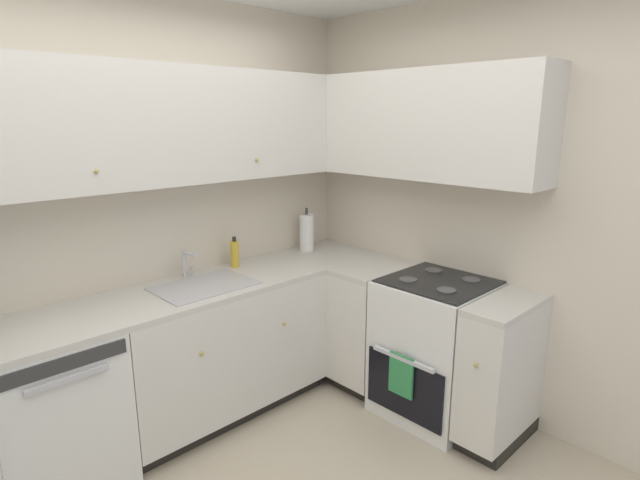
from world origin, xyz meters
TOP-DOWN VIEW (x-y plane):
  - wall_back at (0.00, 1.54)m, footprint 3.51×0.05m
  - wall_right at (1.73, 0.00)m, footprint 0.05×3.12m
  - dishwasher at (-0.55, 1.21)m, footprint 0.60×0.63m
  - lower_cabinets_back at (0.43, 1.21)m, footprint 1.35×0.62m
  - countertop_back at (0.43, 1.21)m, footprint 2.56×0.60m
  - lower_cabinets_right at (1.41, 0.33)m, footprint 0.62×1.26m
  - countertop_right at (1.40, 0.33)m, footprint 0.60×1.26m
  - oven_range at (1.42, 0.24)m, footprint 0.68×0.62m
  - upper_cabinets_back at (0.27, 1.35)m, footprint 2.24×0.34m
  - upper_cabinets_right at (1.54, 0.61)m, footprint 0.32×1.81m
  - sink at (0.34, 1.18)m, footprint 0.58×0.40m
  - faucet at (0.34, 1.39)m, footprint 0.07×0.16m
  - soap_bottle at (0.70, 1.39)m, footprint 0.06×0.06m
  - paper_towel_roll at (1.35, 1.37)m, footprint 0.11×0.11m

SIDE VIEW (x-z plane):
  - dishwasher at x=-0.55m, z-range 0.00..0.85m
  - lower_cabinets_back at x=0.43m, z-range 0.00..0.85m
  - lower_cabinets_right at x=1.41m, z-range 0.00..0.85m
  - oven_range at x=1.42m, z-range -0.07..0.97m
  - sink at x=0.34m, z-range 0.79..0.89m
  - countertop_back at x=0.43m, z-range 0.85..0.88m
  - countertop_right at x=1.40m, z-range 0.85..0.88m
  - soap_bottle at x=0.70m, z-range 0.87..1.08m
  - faucet at x=0.34m, z-range 0.90..1.09m
  - paper_towel_roll at x=1.35m, z-range 0.85..1.19m
  - wall_back at x=0.00m, z-range 0.00..2.59m
  - wall_right at x=1.73m, z-range 0.00..2.59m
  - upper_cabinets_back at x=0.27m, z-range 1.50..2.16m
  - upper_cabinets_right at x=1.54m, z-range 1.50..2.16m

